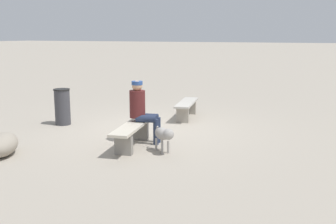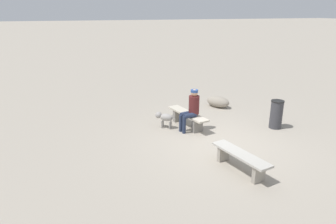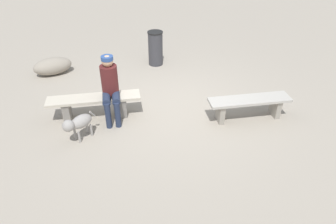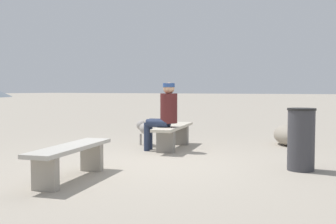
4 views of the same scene
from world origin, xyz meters
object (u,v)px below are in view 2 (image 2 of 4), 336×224
Objects in this scene: trash_bin at (276,114)px; boulder at (218,102)px; bench_left at (240,158)px; seated_person at (192,107)px; dog at (164,117)px; bench_right at (187,117)px.

trash_bin is 2.65m from boulder.
bench_left is 1.77× the size of boulder.
boulder is at bearing -57.67° from seated_person.
seated_person is 2.31× the size of dog.
bench_left is 2.95× the size of dog.
seated_person is 1.44× the size of trash_bin.
bench_left is 3.03m from bench_right.
bench_right is (3.03, 0.08, -0.01)m from bench_left.
seated_person is (2.68, 0.09, 0.42)m from bench_left.
trash_bin is at bearing -63.15° from bench_left.
bench_left is 3.25m from dog.
boulder is at bearing -62.97° from bench_right.
bench_left is at bearing 142.83° from dog.
bench_left is at bearing 169.52° from bench_right.
bench_left is 1.84× the size of trash_bin.
seated_person reaches higher than trash_bin.
bench_right is at bearing -150.25° from dog.
boulder is (4.56, -1.81, -0.11)m from bench_left.
dog is (0.46, 0.72, -0.39)m from seated_person.
bench_left is at bearing 169.67° from seated_person.
dog is 3.51m from trash_bin.
bench_right is 0.56m from seated_person.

